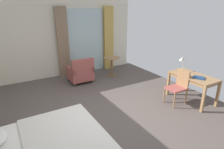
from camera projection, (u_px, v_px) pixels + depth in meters
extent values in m
cube|color=#564C47|center=(111.00, 119.00, 4.47)|extent=(6.07, 7.57, 0.10)
cube|color=silver|center=(62.00, 39.00, 6.85)|extent=(5.67, 0.12, 2.72)
cube|color=silver|center=(86.00, 41.00, 7.29)|extent=(1.42, 0.02, 2.39)
cube|color=#897056|center=(63.00, 43.00, 6.74)|extent=(0.39, 0.10, 2.48)
cube|color=tan|center=(109.00, 39.00, 7.64)|extent=(0.39, 0.10, 2.48)
cube|color=white|center=(46.00, 147.00, 3.02)|extent=(1.86, 1.65, 0.20)
cube|color=silver|center=(64.00, 134.00, 3.14)|extent=(1.27, 1.68, 0.03)
cube|color=#9E754C|center=(193.00, 76.00, 5.06)|extent=(0.66, 1.22, 0.04)
cube|color=#9E754C|center=(193.00, 78.00, 5.08)|extent=(0.60, 1.16, 0.08)
cube|color=#9E754C|center=(218.00, 94.00, 4.84)|extent=(0.06, 0.06, 0.69)
cube|color=#9E754C|center=(182.00, 80.00, 5.78)|extent=(0.06, 0.06, 0.69)
cube|color=#9E754C|center=(203.00, 99.00, 4.57)|extent=(0.06, 0.06, 0.69)
cube|color=#9E754C|center=(168.00, 84.00, 5.51)|extent=(0.06, 0.06, 0.69)
cube|color=#9E4C47|center=(176.00, 88.00, 4.97)|extent=(0.48, 0.42, 0.04)
cube|color=#9E754C|center=(183.00, 78.00, 4.99)|extent=(0.05, 0.38, 0.46)
cylinder|color=#9E754C|center=(164.00, 95.00, 5.10)|extent=(0.04, 0.04, 0.41)
cylinder|color=#9E754C|center=(174.00, 101.00, 4.80)|extent=(0.04, 0.04, 0.41)
cylinder|color=#9E754C|center=(176.00, 92.00, 5.30)|extent=(0.04, 0.04, 0.41)
cylinder|color=#9E754C|center=(186.00, 97.00, 5.00)|extent=(0.04, 0.04, 0.41)
cylinder|color=#B7B2A8|center=(183.00, 71.00, 5.34)|extent=(0.16, 0.16, 0.02)
cylinder|color=#B7B2A8|center=(183.00, 66.00, 5.28)|extent=(0.02, 0.02, 0.31)
cone|color=#B7B2A8|center=(182.00, 59.00, 5.28)|extent=(0.16, 0.17, 0.15)
cube|color=navy|center=(199.00, 78.00, 4.84)|extent=(0.32, 0.35, 0.03)
cube|color=#9E4C47|center=(80.00, 75.00, 6.50)|extent=(0.76, 0.72, 0.30)
cube|color=#9E4C47|center=(83.00, 66.00, 6.13)|extent=(0.75, 0.12, 0.47)
cube|color=#9E4C47|center=(89.00, 67.00, 6.58)|extent=(0.10, 0.72, 0.16)
cube|color=#9E4C47|center=(71.00, 70.00, 6.27)|extent=(0.10, 0.72, 0.16)
cylinder|color=#4C3D2D|center=(86.00, 76.00, 6.97)|extent=(0.04, 0.04, 0.10)
cylinder|color=#4C3D2D|center=(69.00, 79.00, 6.66)|extent=(0.04, 0.04, 0.10)
cylinder|color=#4C3D2D|center=(93.00, 81.00, 6.48)|extent=(0.04, 0.04, 0.10)
cylinder|color=#4C3D2D|center=(75.00, 85.00, 6.18)|extent=(0.04, 0.04, 0.10)
cylinder|color=#9E754C|center=(112.00, 58.00, 6.95)|extent=(0.59, 0.59, 0.03)
cylinder|color=brown|center=(112.00, 67.00, 7.07)|extent=(0.07, 0.07, 0.67)
cylinder|color=brown|center=(112.00, 75.00, 7.18)|extent=(0.32, 0.32, 0.02)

